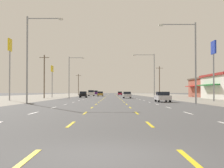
% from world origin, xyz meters
% --- Properties ---
extents(ground_plane, '(572.00, 572.00, 0.00)m').
position_xyz_m(ground_plane, '(0.00, 66.00, 0.00)').
color(ground_plane, '#4C4C4F').
extents(lot_apron_left, '(28.00, 440.00, 0.01)m').
position_xyz_m(lot_apron_left, '(-24.75, 66.00, 0.00)').
color(lot_apron_left, gray).
rests_on(lot_apron_left, ground).
extents(lot_apron_right, '(28.00, 440.00, 0.01)m').
position_xyz_m(lot_apron_right, '(24.75, 66.00, 0.00)').
color(lot_apron_right, gray).
rests_on(lot_apron_right, ground).
extents(lane_markings, '(10.64, 227.60, 0.01)m').
position_xyz_m(lane_markings, '(0.00, 104.50, 0.01)').
color(lane_markings, white).
rests_on(lane_markings, ground).
extents(signal_span_wire, '(27.72, 0.52, 9.14)m').
position_xyz_m(signal_span_wire, '(0.02, 6.99, 5.38)').
color(signal_span_wire, brown).
rests_on(signal_span_wire, ground).
extents(sedan_far_right_nearest, '(1.80, 4.50, 1.46)m').
position_xyz_m(sedan_far_right_nearest, '(7.23, 37.92, 0.76)').
color(sedan_far_right_nearest, silver).
rests_on(sedan_far_right_nearest, ground).
extents(sedan_inner_right_near, '(1.80, 4.50, 1.46)m').
position_xyz_m(sedan_inner_right_near, '(3.46, 64.62, 0.76)').
color(sedan_inner_right_near, silver).
rests_on(sedan_inner_right_near, ground).
extents(hatchback_far_left_mid, '(1.72, 3.90, 1.54)m').
position_xyz_m(hatchback_far_left_mid, '(-7.04, 71.83, 0.78)').
color(hatchback_far_left_mid, black).
rests_on(hatchback_far_left_mid, ground).
extents(hatchback_inner_left_midfar, '(1.72, 3.90, 1.54)m').
position_xyz_m(hatchback_inner_left_midfar, '(-3.61, 94.18, 0.78)').
color(hatchback_inner_left_midfar, '#B28C33').
rests_on(hatchback_inner_left_midfar, ground).
extents(suv_far_left_far, '(1.98, 4.90, 1.98)m').
position_xyz_m(suv_far_left_far, '(-6.92, 100.65, 1.03)').
color(suv_far_left_far, white).
rests_on(suv_far_left_far, ground).
extents(hatchback_inner_right_farther, '(1.72, 3.90, 1.54)m').
position_xyz_m(hatchback_inner_right_farther, '(3.27, 121.50, 0.78)').
color(hatchback_inner_right_farther, maroon).
rests_on(hatchback_inner_right_farther, ground).
extents(suv_far_left_farthest, '(1.98, 4.90, 1.98)m').
position_xyz_m(suv_far_left_farthest, '(-6.87, 127.28, 1.03)').
color(suv_far_left_farthest, '#4C196B').
rests_on(suv_far_left_farthest, ground).
extents(storefront_right_row_2, '(14.18, 15.83, 5.22)m').
position_xyz_m(storefront_right_row_2, '(28.83, 79.38, 2.63)').
color(storefront_right_row_2, '#A35642').
rests_on(storefront_right_row_2, ground).
extents(pole_sign_left_row_1, '(0.24, 1.63, 10.35)m').
position_xyz_m(pole_sign_left_row_1, '(-17.04, 46.10, 7.60)').
color(pole_sign_left_row_1, gray).
rests_on(pole_sign_left_row_1, ground).
extents(pole_sign_left_row_2, '(0.24, 2.54, 8.36)m').
position_xyz_m(pole_sign_left_row_2, '(-15.83, 77.54, 6.51)').
color(pole_sign_left_row_2, gray).
rests_on(pole_sign_left_row_2, ground).
extents(pole_sign_right_row_1, '(0.24, 1.98, 9.19)m').
position_xyz_m(pole_sign_right_row_1, '(15.54, 41.24, 6.95)').
color(pole_sign_right_row_1, gray).
rests_on(pole_sign_right_row_1, ground).
extents(streetlight_left_row_0, '(4.43, 0.26, 10.56)m').
position_xyz_m(streetlight_left_row_0, '(-9.72, 31.13, 6.10)').
color(streetlight_left_row_0, gray).
rests_on(streetlight_left_row_0, ground).
extents(streetlight_right_row_0, '(4.53, 0.26, 9.83)m').
position_xyz_m(streetlight_right_row_0, '(9.67, 31.13, 5.73)').
color(streetlight_right_row_0, gray).
rests_on(streetlight_right_row_0, ground).
extents(streetlight_left_row_1, '(3.72, 0.26, 9.81)m').
position_xyz_m(streetlight_left_row_1, '(-9.80, 68.71, 5.63)').
color(streetlight_left_row_1, gray).
rests_on(streetlight_left_row_1, ground).
extents(streetlight_right_row_1, '(5.15, 0.26, 10.51)m').
position_xyz_m(streetlight_right_row_1, '(9.60, 68.71, 6.16)').
color(streetlight_right_row_1, gray).
rests_on(streetlight_right_row_1, ground).
extents(utility_pole_left_row_1, '(2.20, 0.26, 9.73)m').
position_xyz_m(utility_pole_left_row_1, '(-15.09, 64.15, 5.06)').
color(utility_pole_left_row_1, brown).
rests_on(utility_pole_left_row_1, ground).
extents(utility_pole_right_row_2, '(2.20, 0.26, 9.68)m').
position_xyz_m(utility_pole_right_row_2, '(15.42, 95.84, 5.04)').
color(utility_pole_right_row_2, brown).
rests_on(utility_pole_right_row_2, ground).
extents(utility_pole_left_row_3, '(2.20, 0.26, 8.60)m').
position_xyz_m(utility_pole_left_row_3, '(-13.43, 121.07, 4.49)').
color(utility_pole_left_row_3, brown).
rests_on(utility_pole_left_row_3, ground).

